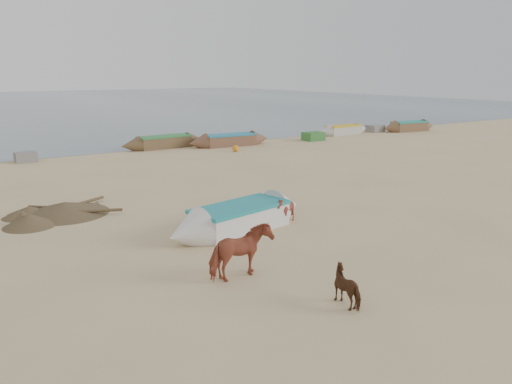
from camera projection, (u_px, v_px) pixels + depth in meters
ground at (328, 251)px, 14.95m from camera, size 140.00×140.00×0.00m
cow_adult at (241, 252)px, 12.78m from camera, size 1.74×0.89×1.42m
calf_front at (286, 210)px, 17.47m from camera, size 1.08×1.01×1.00m
calf_right at (350, 286)px, 11.43m from camera, size 1.01×1.08×0.88m
near_canoe at (240, 217)px, 16.81m from camera, size 5.95×2.61×0.88m
debris_pile at (65, 208)px, 18.82m from camera, size 3.76×3.76×0.45m
waterline_canoes at (136, 148)px, 32.27m from camera, size 56.27×4.65×0.89m
beach_clutter at (185, 147)px, 33.72m from camera, size 45.29×4.24×0.64m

